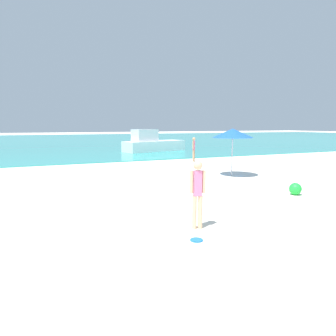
# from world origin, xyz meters

# --- Properties ---
(water) EXTENTS (160.00, 60.00, 0.06)m
(water) POSITION_xyz_m (0.00, 45.99, 0.03)
(water) COLOR teal
(water) RESTS_ON ground
(person_standing) EXTENTS (0.34, 0.20, 1.54)m
(person_standing) POSITION_xyz_m (-0.60, 3.23, 0.87)
(person_standing) COLOR #DDAD84
(person_standing) RESTS_ON ground
(frisbee) EXTENTS (0.26, 0.26, 0.03)m
(frisbee) POSITION_xyz_m (-0.96, 2.60, 0.01)
(frisbee) COLOR blue
(frisbee) RESTS_ON ground
(person_distant) EXTENTS (0.28, 0.27, 1.54)m
(person_distant) POSITION_xyz_m (5.38, 14.42, 0.88)
(person_distant) COLOR tan
(person_distant) RESTS_ON ground
(boat_near) EXTENTS (5.85, 3.16, 1.90)m
(boat_near) POSITION_xyz_m (5.51, 22.17, 0.72)
(boat_near) COLOR white
(boat_near) RESTS_ON water
(beach_ball) EXTENTS (0.41, 0.41, 0.41)m
(beach_ball) POSITION_xyz_m (4.02, 4.84, 0.20)
(beach_ball) COLOR green
(beach_ball) RESTS_ON ground
(beach_umbrella) EXTENTS (1.81, 1.81, 2.16)m
(beach_umbrella) POSITION_xyz_m (4.30, 8.82, 1.95)
(beach_umbrella) COLOR #B7B7BC
(beach_umbrella) RESTS_ON ground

